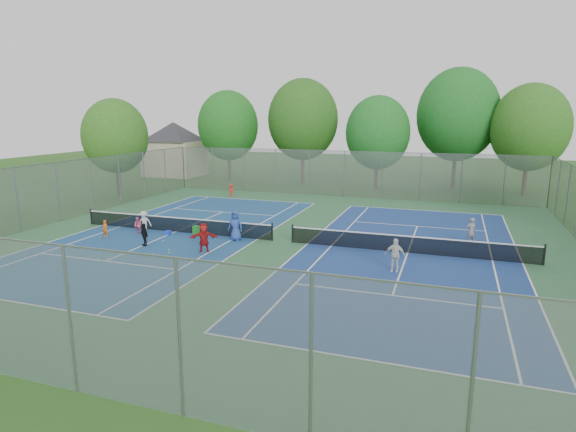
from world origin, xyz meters
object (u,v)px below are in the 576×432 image
object	(u,v)px
ball_crate	(168,233)
ball_hopper	(196,231)
net_right	(408,245)
net_left	(175,225)
instructor	(471,231)

from	to	relation	value
ball_crate	ball_hopper	distance (m)	1.76
net_right	ball_hopper	size ratio (longest dim) A/B	21.11
net_left	instructor	bearing A→B (deg)	9.62
ball_crate	ball_hopper	xyz separation A→B (m)	(1.71, 0.41, 0.17)
net_left	instructor	distance (m)	17.38
net_left	net_right	size ratio (longest dim) A/B	1.00
instructor	net_right	bearing A→B (deg)	14.00
net_left	ball_crate	distance (m)	0.87
ball_crate	net_right	bearing A→B (deg)	3.28
net_right	ball_hopper	xyz separation A→B (m)	(-12.34, -0.39, -0.15)
net_right	ball_hopper	world-z (taller)	net_right
ball_crate	ball_hopper	size ratio (longest dim) A/B	0.50
instructor	ball_crate	bearing A→B (deg)	-16.65
net_right	ball_crate	world-z (taller)	net_right
ball_crate	instructor	distance (m)	17.59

